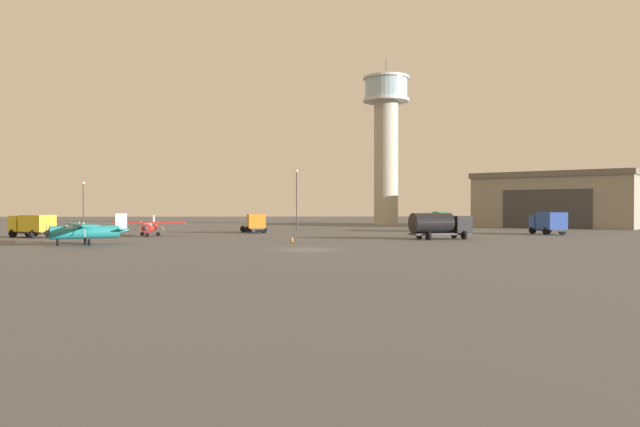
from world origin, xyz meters
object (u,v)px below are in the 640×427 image
object	(u,v)px
airplane_red	(150,227)
light_post_west	(83,201)
truck_flatbed_orange	(255,224)
light_post_east	(297,195)
traffic_cone_near_left	(292,239)
truck_fuel_tanker_green	(438,221)
control_tower	(386,134)
truck_fuel_tanker_black	(439,225)
airplane_teal	(86,230)
truck_box_yellow	(32,225)
truck_box_blue	(548,222)

from	to	relation	value
airplane_red	light_post_west	xyz separation A→B (m)	(-13.38, 15.86, 3.35)
truck_flatbed_orange	light_post_east	distance (m)	10.02
truck_flatbed_orange	traffic_cone_near_left	world-z (taller)	truck_flatbed_orange
truck_fuel_tanker_green	traffic_cone_near_left	bearing A→B (deg)	-6.64
control_tower	truck_fuel_tanker_black	world-z (taller)	control_tower
airplane_teal	airplane_red	bearing A→B (deg)	-123.96
airplane_teal	light_post_west	xyz separation A→B (m)	(-11.20, 33.94, 3.17)
airplane_red	light_post_west	bearing A→B (deg)	-142.41
airplane_red	control_tower	bearing A→B (deg)	141.26
control_tower	truck_box_yellow	world-z (taller)	control_tower
traffic_cone_near_left	truck_fuel_tanker_black	bearing A→B (deg)	18.28
truck_fuel_tanker_green	truck_box_yellow	world-z (taller)	truck_fuel_tanker_green
truck_box_yellow	traffic_cone_near_left	size ratio (longest dim) A/B	9.18
airplane_teal	truck_fuel_tanker_green	bearing A→B (deg)	-170.46
control_tower	truck_fuel_tanker_black	bearing A→B (deg)	-93.78
truck_fuel_tanker_black	truck_fuel_tanker_green	bearing A→B (deg)	60.51
truck_fuel_tanker_green	light_post_west	world-z (taller)	light_post_west
truck_fuel_tanker_black	truck_box_blue	bearing A→B (deg)	17.37
truck_box_yellow	control_tower	bearing A→B (deg)	-101.76
control_tower	truck_fuel_tanker_black	size ratio (longest dim) A/B	4.85
light_post_east	airplane_red	bearing A→B (deg)	-139.92
truck_flatbed_orange	truck_box_blue	xyz separation A→B (m)	(39.87, -6.95, 0.36)
truck_fuel_tanker_green	truck_box_yellow	distance (m)	56.24
control_tower	light_post_east	distance (m)	44.57
control_tower	truck_box_blue	bearing A→B (deg)	-74.89
airplane_red	truck_flatbed_orange	distance (m)	15.71
truck_flatbed_orange	light_post_east	bearing A→B (deg)	123.79
truck_fuel_tanker_black	traffic_cone_near_left	xyz separation A→B (m)	(-16.90, -5.58, -1.36)
truck_box_yellow	light_post_west	bearing A→B (deg)	-59.00
control_tower	truck_flatbed_orange	size ratio (longest dim) A/B	5.21
truck_flatbed_orange	truck_box_yellow	distance (m)	28.77
light_post_west	truck_fuel_tanker_black	bearing A→B (deg)	-27.68
airplane_teal	traffic_cone_near_left	bearing A→B (deg)	161.79
truck_fuel_tanker_black	truck_box_yellow	xyz separation A→B (m)	(-48.26, 6.85, -0.12)
truck_box_yellow	traffic_cone_near_left	distance (m)	33.76
control_tower	traffic_cone_near_left	size ratio (longest dim) A/B	52.74
control_tower	truck_fuel_tanker_green	bearing A→B (deg)	-87.83
airplane_teal	truck_fuel_tanker_black	world-z (taller)	airplane_teal
truck_box_blue	traffic_cone_near_left	world-z (taller)	truck_box_blue
control_tower	light_post_west	world-z (taller)	control_tower
airplane_red	truck_box_blue	world-z (taller)	truck_box_blue
airplane_red	light_post_west	size ratio (longest dim) A/B	1.18
control_tower	truck_box_yellow	xyz separation A→B (m)	(-52.40, -55.69, -18.00)
truck_box_yellow	truck_box_blue	bearing A→B (deg)	-144.36
airplane_teal	light_post_east	bearing A→B (deg)	-148.86
airplane_teal	truck_box_yellow	distance (m)	19.25
truck_fuel_tanker_black	airplane_red	bearing A→B (deg)	149.21
truck_box_yellow	truck_flatbed_orange	bearing A→B (deg)	-124.43
control_tower	airplane_red	size ratio (longest dim) A/B	4.02
control_tower	light_post_east	xyz separation A→B (m)	(-20.01, -37.30, -13.98)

